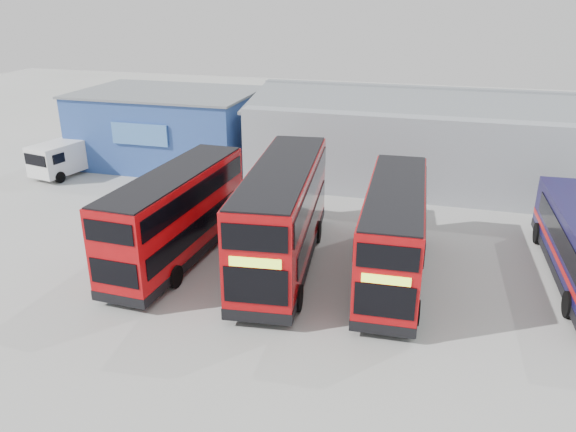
{
  "coord_description": "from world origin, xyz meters",
  "views": [
    {
      "loc": [
        4.9,
        -17.78,
        11.68
      ],
      "look_at": [
        -1.52,
        5.06,
        2.1
      ],
      "focal_mm": 35.0,
      "sensor_mm": 36.0,
      "label": 1
    }
  ],
  "objects_px": {
    "office_block": "(169,127)",
    "double_decker_centre": "(282,217)",
    "panel_van": "(68,155)",
    "double_decker_right": "(393,235)",
    "maintenance_shed": "(492,141)",
    "double_decker_left": "(177,217)"
  },
  "relations": [
    {
      "from": "double_decker_centre",
      "to": "panel_van",
      "type": "distance_m",
      "value": 20.15
    },
    {
      "from": "office_block",
      "to": "double_decker_right",
      "type": "height_order",
      "value": "office_block"
    },
    {
      "from": "double_decker_centre",
      "to": "maintenance_shed",
      "type": "bearing_deg",
      "value": 52.45
    },
    {
      "from": "office_block",
      "to": "maintenance_shed",
      "type": "xyz_separation_m",
      "value": [
        22.0,
        2.01,
        0.02
      ]
    },
    {
      "from": "maintenance_shed",
      "to": "double_decker_left",
      "type": "xyz_separation_m",
      "value": [
        -14.37,
        -16.41,
        -0.51
      ]
    },
    {
      "from": "maintenance_shed",
      "to": "double_decker_centre",
      "type": "bearing_deg",
      "value": -121.34
    },
    {
      "from": "double_decker_left",
      "to": "double_decker_centre",
      "type": "xyz_separation_m",
      "value": [
        4.8,
        0.7,
        0.23
      ]
    },
    {
      "from": "maintenance_shed",
      "to": "double_decker_right",
      "type": "height_order",
      "value": "maintenance_shed"
    },
    {
      "from": "office_block",
      "to": "double_decker_centre",
      "type": "distance_m",
      "value": 18.51
    },
    {
      "from": "double_decker_right",
      "to": "maintenance_shed",
      "type": "bearing_deg",
      "value": 70.79
    },
    {
      "from": "double_decker_left",
      "to": "double_decker_centre",
      "type": "height_order",
      "value": "double_decker_centre"
    },
    {
      "from": "maintenance_shed",
      "to": "double_decker_centre",
      "type": "height_order",
      "value": "maintenance_shed"
    },
    {
      "from": "panel_van",
      "to": "double_decker_right",
      "type": "bearing_deg",
      "value": -10.51
    },
    {
      "from": "office_block",
      "to": "double_decker_right",
      "type": "bearing_deg",
      "value": -38.37
    },
    {
      "from": "office_block",
      "to": "double_decker_centre",
      "type": "xyz_separation_m",
      "value": [
        12.43,
        -13.7,
        -0.26
      ]
    },
    {
      "from": "double_decker_left",
      "to": "double_decker_centre",
      "type": "distance_m",
      "value": 4.86
    },
    {
      "from": "maintenance_shed",
      "to": "double_decker_right",
      "type": "relative_size",
      "value": 3.05
    },
    {
      "from": "office_block",
      "to": "double_decker_right",
      "type": "relative_size",
      "value": 1.23
    },
    {
      "from": "office_block",
      "to": "double_decker_left",
      "type": "xyz_separation_m",
      "value": [
        7.63,
        -14.4,
        -0.49
      ]
    },
    {
      "from": "office_block",
      "to": "panel_van",
      "type": "bearing_deg",
      "value": -140.78
    },
    {
      "from": "office_block",
      "to": "double_decker_left",
      "type": "relative_size",
      "value": 1.22
    },
    {
      "from": "double_decker_centre",
      "to": "panel_van",
      "type": "relative_size",
      "value": 2.03
    }
  ]
}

